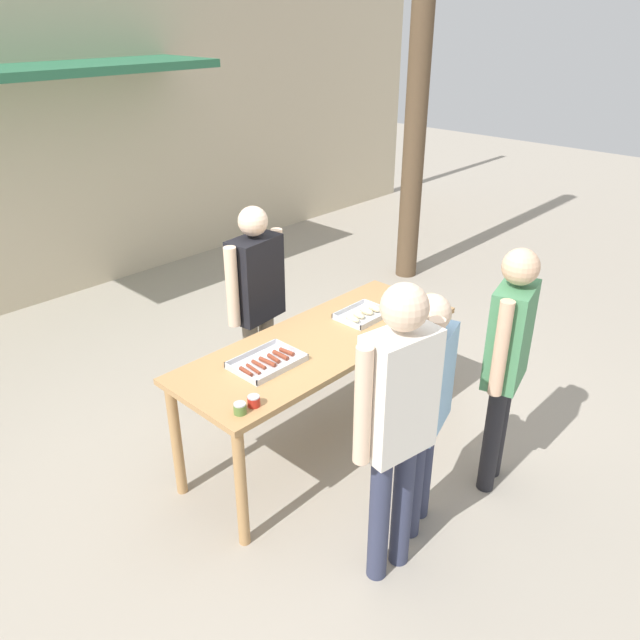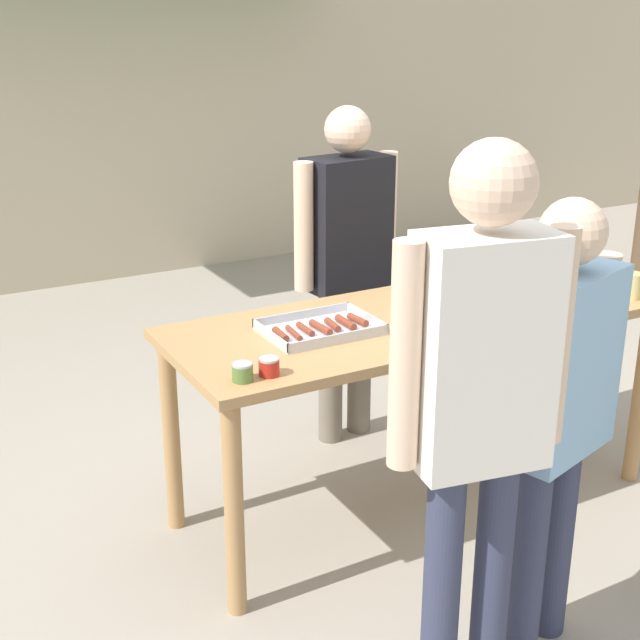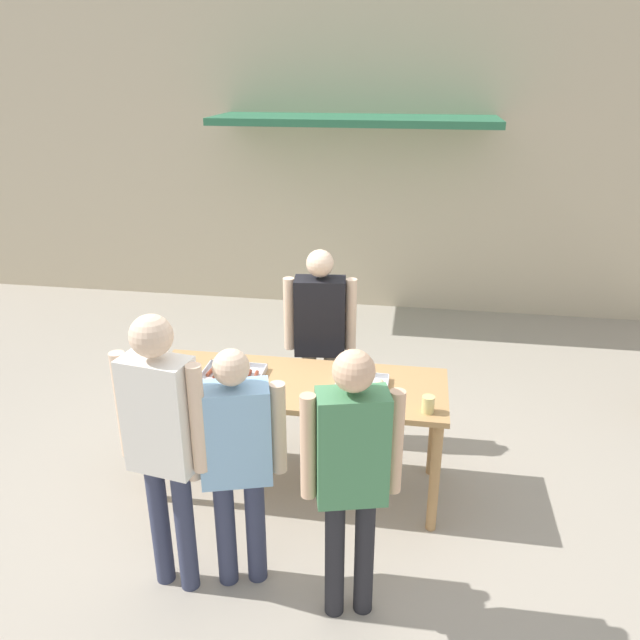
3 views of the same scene
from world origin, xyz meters
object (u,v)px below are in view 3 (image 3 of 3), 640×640
object	(u,v)px
person_customer_holding_hotdog	(162,432)
condiment_jar_ketchup	(171,387)
food_tray_sausages	(234,375)
condiment_jar_mustard	(157,386)
person_customer_waiting_in_line	(236,452)
beer_cup	(428,404)
person_customer_with_cup	(352,465)
food_tray_buns	(363,384)
person_server_behind_table	(320,330)

from	to	relation	value
person_customer_holding_hotdog	condiment_jar_ketchup	bearing A→B (deg)	-60.99
food_tray_sausages	condiment_jar_mustard	world-z (taller)	condiment_jar_mustard
condiment_jar_ketchup	person_customer_waiting_in_line	xyz separation A→B (m)	(0.67, -0.70, 0.02)
beer_cup	person_customer_with_cup	size ratio (longest dim) A/B	0.07
person_customer_with_cup	food_tray_sausages	bearing A→B (deg)	-63.47
beer_cup	condiment_jar_ketchup	bearing A→B (deg)	-179.80
beer_cup	food_tray_buns	bearing A→B (deg)	148.14
food_tray_buns	beer_cup	distance (m)	0.53
person_server_behind_table	person_customer_with_cup	world-z (taller)	person_customer_with_cup
food_tray_sausages	person_customer_with_cup	distance (m)	1.50
condiment_jar_ketchup	person_server_behind_table	world-z (taller)	person_server_behind_table
food_tray_sausages	food_tray_buns	bearing A→B (deg)	-0.09
condiment_jar_ketchup	person_server_behind_table	distance (m)	1.32
beer_cup	person_server_behind_table	distance (m)	1.31
person_customer_waiting_in_line	food_tray_buns	bearing A→B (deg)	-139.73
person_customer_holding_hotdog	person_customer_waiting_in_line	size ratio (longest dim) A/B	1.14
food_tray_buns	person_customer_waiting_in_line	world-z (taller)	person_customer_waiting_in_line
food_tray_buns	person_customer_holding_hotdog	size ratio (longest dim) A/B	0.20
food_tray_sausages	person_server_behind_table	distance (m)	0.87
food_tray_sausages	person_customer_waiting_in_line	world-z (taller)	person_customer_waiting_in_line
person_customer_waiting_in_line	food_tray_sausages	bearing A→B (deg)	-89.64
condiment_jar_ketchup	condiment_jar_mustard	bearing A→B (deg)	179.69
food_tray_buns	condiment_jar_mustard	bearing A→B (deg)	-168.45
condiment_jar_ketchup	food_tray_buns	bearing A→B (deg)	12.43
person_server_behind_table	person_customer_holding_hotdog	bearing A→B (deg)	-115.17
condiment_jar_mustard	person_customer_waiting_in_line	world-z (taller)	person_customer_waiting_in_line
food_tray_sausages	condiment_jar_ketchup	xyz separation A→B (m)	(-0.36, -0.29, 0.02)
food_tray_buns	person_customer_waiting_in_line	bearing A→B (deg)	-122.62
person_server_behind_table	condiment_jar_mustard	bearing A→B (deg)	-141.44
food_tray_sausages	person_customer_with_cup	xyz separation A→B (m)	(0.99, -1.12, 0.12)
food_tray_buns	condiment_jar_mustard	size ratio (longest dim) A/B	5.01
person_customer_with_cup	person_customer_waiting_in_line	xyz separation A→B (m)	(-0.68, 0.14, -0.08)
person_customer_waiting_in_line	condiment_jar_ketchup	bearing A→B (deg)	-63.12
condiment_jar_ketchup	beer_cup	bearing A→B (deg)	0.20
food_tray_buns	person_customer_waiting_in_line	size ratio (longest dim) A/B	0.23
person_customer_holding_hotdog	food_tray_sausages	bearing A→B (deg)	-84.81
person_customer_waiting_in_line	person_server_behind_table	bearing A→B (deg)	-114.31
person_server_behind_table	person_customer_holding_hotdog	size ratio (longest dim) A/B	0.93
food_tray_sausages	person_customer_holding_hotdog	distance (m)	1.10
food_tray_sausages	beer_cup	xyz separation A→B (m)	(1.39, -0.28, 0.04)
food_tray_sausages	food_tray_buns	size ratio (longest dim) A/B	1.20
condiment_jar_ketchup	person_server_behind_table	bearing A→B (deg)	48.05
food_tray_sausages	person_customer_waiting_in_line	bearing A→B (deg)	-72.54
food_tray_sausages	food_tray_buns	distance (m)	0.94
food_tray_buns	person_server_behind_table	bearing A→B (deg)	120.88
condiment_jar_ketchup	beer_cup	xyz separation A→B (m)	(1.75, 0.01, 0.03)
person_customer_waiting_in_line	person_customer_with_cup	bearing A→B (deg)	151.50
condiment_jar_mustard	food_tray_sausages	bearing A→B (deg)	31.90
condiment_jar_mustard	person_customer_with_cup	size ratio (longest dim) A/B	0.04
condiment_jar_mustard	person_customer_with_cup	xyz separation A→B (m)	(1.45, -0.83, 0.10)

